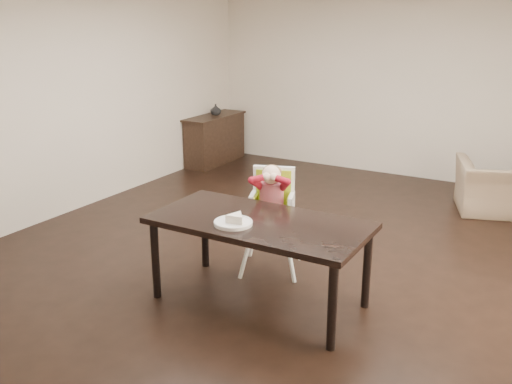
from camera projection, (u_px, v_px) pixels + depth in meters
The scene contains 8 objects.
ground at pixel (293, 253), 5.92m from camera, with size 7.00×7.00×0.00m, color black.
room_walls at pixel (296, 71), 5.37m from camera, with size 6.02×7.02×2.71m.
dining_table at pixel (259, 229), 4.72m from camera, with size 1.80×0.90×0.75m.
high_chair at pixel (272, 196), 5.36m from camera, with size 0.56×0.56×1.05m.
plate at pixel (234, 221), 4.59m from camera, with size 0.39×0.39×0.09m.
armchair at pixel (501, 179), 6.99m from camera, with size 1.00×0.65×0.87m, color #947B5E.
sideboard at pixel (215, 139), 9.36m from camera, with size 0.44×1.26×0.79m.
vase at pixel (216, 110), 9.25m from camera, with size 0.17×0.18×0.17m, color #99999E.
Camera 1 is at (2.40, -4.92, 2.39)m, focal length 40.00 mm.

